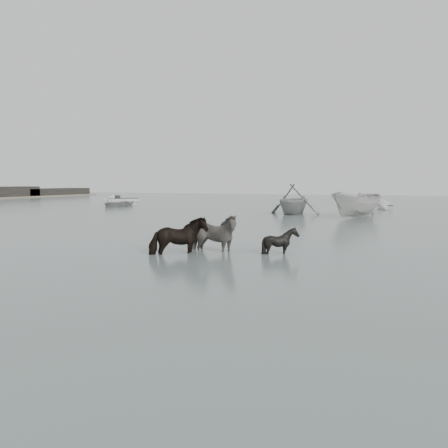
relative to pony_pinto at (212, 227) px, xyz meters
The scene contains 9 objects.
ground 1.07m from the pony_pinto, 49.34° to the right, with size 140.00×140.00×0.00m, color #54635E.
pony_pinto is the anchor object (origin of this frame).
pony_dark 1.28m from the pony_pinto, 128.13° to the right, with size 1.62×1.38×1.63m, color black.
pony_black 2.40m from the pony_pinto, 10.45° to the left, with size 0.93×1.04×1.15m, color black.
rowboat_lead 29.51m from the pony_pinto, 132.28° to the left, with size 3.14×4.40×0.91m, color beige.
rowboat_trail 18.77m from the pony_pinto, 94.46° to the left, with size 3.97×4.60×2.42m, color #969996.
boat_small 17.29m from the pony_pinto, 78.98° to the left, with size 1.86×4.95×1.91m, color #B4B3AF.
skiff_outer 41.68m from the pony_pinto, 129.41° to the left, with size 5.20×1.60×0.75m, color beige, non-canonical shape.
skiff_mid 28.83m from the pony_pinto, 81.64° to the left, with size 5.52×1.60×0.75m, color #9C9E9B, non-canonical shape.
Camera 1 is at (5.68, -13.42, 2.44)m, focal length 35.00 mm.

